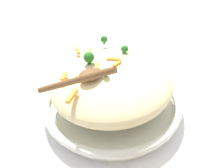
% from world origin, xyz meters
% --- Properties ---
extents(ground_plane, '(2.40, 2.40, 0.00)m').
position_xyz_m(ground_plane, '(0.00, 0.00, 0.00)').
color(ground_plane, silver).
extents(serving_bowl, '(0.37, 0.37, 0.05)m').
position_xyz_m(serving_bowl, '(0.00, 0.00, 0.03)').
color(serving_bowl, silver).
rests_on(serving_bowl, ground_plane).
extents(pasta_mound, '(0.31, 0.29, 0.09)m').
position_xyz_m(pasta_mound, '(0.00, 0.00, 0.09)').
color(pasta_mound, beige).
rests_on(pasta_mound, serving_bowl).
extents(carrot_piece_0, '(0.03, 0.03, 0.01)m').
position_xyz_m(carrot_piece_0, '(0.02, 0.02, 0.14)').
color(carrot_piece_0, orange).
rests_on(carrot_piece_0, pasta_mound).
extents(carrot_piece_1, '(0.01, 0.03, 0.01)m').
position_xyz_m(carrot_piece_1, '(-0.04, 0.11, 0.13)').
color(carrot_piece_1, orange).
rests_on(carrot_piece_1, pasta_mound).
extents(carrot_piece_2, '(0.02, 0.02, 0.01)m').
position_xyz_m(carrot_piece_2, '(-0.11, 0.03, 0.13)').
color(carrot_piece_2, orange).
rests_on(carrot_piece_2, pasta_mound).
extents(carrot_piece_3, '(0.04, 0.03, 0.01)m').
position_xyz_m(carrot_piece_3, '(-0.12, -0.04, 0.13)').
color(carrot_piece_3, orange).
rests_on(carrot_piece_3, pasta_mound).
extents(carrot_piece_4, '(0.03, 0.01, 0.01)m').
position_xyz_m(carrot_piece_4, '(0.01, 0.00, 0.14)').
color(carrot_piece_4, orange).
rests_on(carrot_piece_4, pasta_mound).
extents(carrot_piece_5, '(0.02, 0.03, 0.01)m').
position_xyz_m(carrot_piece_5, '(-0.01, 0.09, 0.13)').
color(carrot_piece_5, orange).
rests_on(carrot_piece_5, pasta_mound).
extents(carrot_piece_6, '(0.02, 0.03, 0.01)m').
position_xyz_m(carrot_piece_6, '(-0.03, 0.01, 0.14)').
color(carrot_piece_6, orange).
rests_on(carrot_piece_6, pasta_mound).
extents(carrot_piece_7, '(0.01, 0.03, 0.01)m').
position_xyz_m(carrot_piece_7, '(-0.08, 0.00, 0.13)').
color(carrot_piece_7, orange).
rests_on(carrot_piece_7, pasta_mound).
extents(broccoli_floret_0, '(0.02, 0.02, 0.02)m').
position_xyz_m(broccoli_floret_0, '(-0.03, -0.02, 0.15)').
color(broccoli_floret_0, '#377928').
rests_on(broccoli_floret_0, pasta_mound).
extents(broccoli_floret_1, '(0.02, 0.02, 0.02)m').
position_xyz_m(broccoli_floret_1, '(0.04, 0.12, 0.14)').
color(broccoli_floret_1, '#205B1C').
rests_on(broccoli_floret_1, pasta_mound).
extents(broccoli_floret_2, '(0.02, 0.02, 0.02)m').
position_xyz_m(broccoli_floret_2, '(0.07, 0.04, 0.14)').
color(broccoli_floret_2, '#205B1C').
rests_on(broccoli_floret_2, pasta_mound).
extents(broccoli_floret_3, '(0.03, 0.03, 0.03)m').
position_xyz_m(broccoli_floret_3, '(-0.04, 0.04, 0.15)').
color(broccoli_floret_3, '#205B1C').
rests_on(broccoli_floret_3, pasta_mound).
extents(serving_spoon, '(0.15, 0.14, 0.10)m').
position_xyz_m(serving_spoon, '(-0.08, -0.03, 0.16)').
color(serving_spoon, brown).
rests_on(serving_spoon, pasta_mound).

